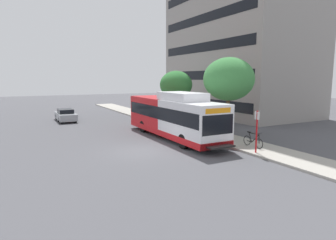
# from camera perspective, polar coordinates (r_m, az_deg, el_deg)

# --- Properties ---
(ground_plane) EXTENTS (120.00, 120.00, 0.00)m
(ground_plane) POSITION_cam_1_polar(r_m,az_deg,el_deg) (26.36, -12.01, -2.17)
(ground_plane) COLOR #4C4C51
(sidewalk_curb) EXTENTS (3.00, 56.00, 0.14)m
(sidewalk_curb) POSITION_cam_1_polar(r_m,az_deg,el_deg) (27.32, 3.44, -1.49)
(sidewalk_curb) COLOR #A8A399
(sidewalk_curb) RESTS_ON ground
(transit_bus) EXTENTS (2.58, 12.25, 3.65)m
(transit_bus) POSITION_cam_1_polar(r_m,az_deg,el_deg) (22.71, 0.95, 0.71)
(transit_bus) COLOR white
(transit_bus) RESTS_ON ground
(bus_stop_sign_pole) EXTENTS (0.10, 0.36, 2.60)m
(bus_stop_sign_pole) POSITION_cam_1_polar(r_m,az_deg,el_deg) (18.42, 17.09, -1.59)
(bus_stop_sign_pole) COLOR red
(bus_stop_sign_pole) RESTS_ON sidewalk_curb
(bicycle_parked) EXTENTS (0.52, 1.76, 1.02)m
(bicycle_parked) POSITION_cam_1_polar(r_m,az_deg,el_deg) (20.10, 16.43, -3.92)
(bicycle_parked) COLOR black
(bicycle_parked) RESTS_ON sidewalk_curb
(street_tree_near_stop) EXTENTS (3.95, 3.95, 6.15)m
(street_tree_near_stop) POSITION_cam_1_polar(r_m,az_deg,el_deg) (23.13, 11.88, 7.87)
(street_tree_near_stop) COLOR #4C3823
(street_tree_near_stop) RESTS_ON sidewalk_curb
(street_tree_mid_block) EXTENTS (3.42, 3.42, 5.32)m
(street_tree_mid_block) POSITION_cam_1_polar(r_m,az_deg,el_deg) (30.66, 1.60, 6.95)
(street_tree_mid_block) COLOR #4C3823
(street_tree_mid_block) RESTS_ON sidewalk_curb
(parked_car_far_lane) EXTENTS (1.80, 4.50, 1.33)m
(parked_car_far_lane) POSITION_cam_1_polar(r_m,az_deg,el_deg) (33.75, -19.53, 0.92)
(parked_car_far_lane) COLOR #93999E
(parked_car_far_lane) RESTS_ON ground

